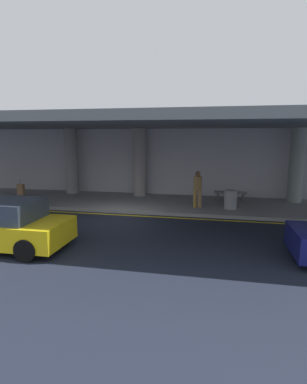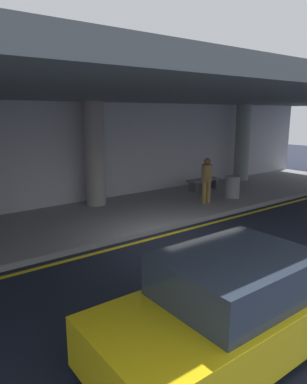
{
  "view_description": "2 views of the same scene",
  "coord_description": "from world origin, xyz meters",
  "px_view_note": "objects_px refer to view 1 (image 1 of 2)",
  "views": [
    {
      "loc": [
        4.09,
        -11.75,
        3.4
      ],
      "look_at": [
        1.17,
        2.61,
        0.73
      ],
      "focal_mm": 28.77,
      "sensor_mm": 36.0,
      "label": 1
    },
    {
      "loc": [
        -5.85,
        -6.73,
        3.4
      ],
      "look_at": [
        0.5,
        1.72,
        1.04
      ],
      "focal_mm": 33.16,
      "sensor_mm": 36.0,
      "label": 2
    }
  ],
  "objects_px": {
    "support_column_far_left": "(71,161)",
    "bench_metal": "(230,194)",
    "person_waiting_for_ride": "(198,187)",
    "trash_bin_steel": "(230,199)",
    "suitcase_upright_primary": "(21,190)",
    "car_yellow_taxi": "(3,225)",
    "support_column_left_mid": "(139,163)",
    "support_column_center": "(297,165)"
  },
  "relations": [
    {
      "from": "support_column_far_left",
      "to": "bench_metal",
      "type": "xyz_separation_m",
      "value": [
        8.86,
        -0.59,
        -1.47
      ]
    },
    {
      "from": "person_waiting_for_ride",
      "to": "support_column_far_left",
      "type": "bearing_deg",
      "value": -114.83
    },
    {
      "from": "bench_metal",
      "to": "trash_bin_steel",
      "type": "xyz_separation_m",
      "value": [
        -0.07,
        -1.65,
        0.07
      ]
    },
    {
      "from": "support_column_far_left",
      "to": "suitcase_upright_primary",
      "type": "relative_size",
      "value": 4.06
    },
    {
      "from": "car_yellow_taxi",
      "to": "bench_metal",
      "type": "xyz_separation_m",
      "value": [
        7.11,
        7.69,
        -0.21
      ]
    },
    {
      "from": "support_column_left_mid",
      "to": "support_column_center",
      "type": "distance_m",
      "value": 8.0
    },
    {
      "from": "support_column_center",
      "to": "person_waiting_for_ride",
      "type": "height_order",
      "value": "support_column_center"
    },
    {
      "from": "car_yellow_taxi",
      "to": "bench_metal",
      "type": "distance_m",
      "value": 10.48
    },
    {
      "from": "support_column_far_left",
      "to": "trash_bin_steel",
      "type": "xyz_separation_m",
      "value": [
        8.79,
        -2.23,
        -1.4
      ]
    },
    {
      "from": "support_column_left_mid",
      "to": "car_yellow_taxi",
      "type": "distance_m",
      "value": 8.67
    },
    {
      "from": "support_column_center",
      "to": "car_yellow_taxi",
      "type": "distance_m",
      "value": 13.24
    },
    {
      "from": "support_column_far_left",
      "to": "person_waiting_for_ride",
      "type": "distance_m",
      "value": 7.71
    },
    {
      "from": "person_waiting_for_ride",
      "to": "support_column_center",
      "type": "bearing_deg",
      "value": 108.39
    },
    {
      "from": "support_column_center",
      "to": "trash_bin_steel",
      "type": "relative_size",
      "value": 4.29
    },
    {
      "from": "person_waiting_for_ride",
      "to": "suitcase_upright_primary",
      "type": "height_order",
      "value": "person_waiting_for_ride"
    },
    {
      "from": "person_waiting_for_ride",
      "to": "bench_metal",
      "type": "height_order",
      "value": "person_waiting_for_ride"
    },
    {
      "from": "person_waiting_for_ride",
      "to": "car_yellow_taxi",
      "type": "bearing_deg",
      "value": -50.37
    },
    {
      "from": "support_column_left_mid",
      "to": "trash_bin_steel",
      "type": "relative_size",
      "value": 4.29
    },
    {
      "from": "suitcase_upright_primary",
      "to": "bench_metal",
      "type": "distance_m",
      "value": 11.37
    },
    {
      "from": "car_yellow_taxi",
      "to": "bench_metal",
      "type": "height_order",
      "value": "car_yellow_taxi"
    },
    {
      "from": "support_column_center",
      "to": "bench_metal",
      "type": "height_order",
      "value": "support_column_center"
    },
    {
      "from": "car_yellow_taxi",
      "to": "trash_bin_steel",
      "type": "height_order",
      "value": "car_yellow_taxi"
    },
    {
      "from": "person_waiting_for_ride",
      "to": "bench_metal",
      "type": "xyz_separation_m",
      "value": [
        1.55,
        1.69,
        -0.61
      ]
    },
    {
      "from": "support_column_left_mid",
      "to": "bench_metal",
      "type": "distance_m",
      "value": 5.11
    },
    {
      "from": "car_yellow_taxi",
      "to": "suitcase_upright_primary",
      "type": "distance_m",
      "value": 8.21
    },
    {
      "from": "support_column_far_left",
      "to": "support_column_left_mid",
      "type": "distance_m",
      "value": 4.0
    },
    {
      "from": "support_column_far_left",
      "to": "support_column_left_mid",
      "type": "xyz_separation_m",
      "value": [
        4.0,
        0.0,
        0.0
      ]
    },
    {
      "from": "support_column_center",
      "to": "suitcase_upright_primary",
      "type": "distance_m",
      "value": 14.63
    },
    {
      "from": "support_column_far_left",
      "to": "support_column_center",
      "type": "distance_m",
      "value": 12.0
    },
    {
      "from": "support_column_far_left",
      "to": "support_column_left_mid",
      "type": "bearing_deg",
      "value": 0.0
    },
    {
      "from": "suitcase_upright_primary",
      "to": "support_column_left_mid",
      "type": "bearing_deg",
      "value": -11.07
    },
    {
      "from": "suitcase_upright_primary",
      "to": "support_column_far_left",
      "type": "bearing_deg",
      "value": 4.62
    },
    {
      "from": "support_column_left_mid",
      "to": "support_column_center",
      "type": "height_order",
      "value": "same"
    },
    {
      "from": "support_column_center",
      "to": "car_yellow_taxi",
      "type": "bearing_deg",
      "value": -141.09
    },
    {
      "from": "support_column_left_mid",
      "to": "support_column_far_left",
      "type": "bearing_deg",
      "value": 180.0
    },
    {
      "from": "bench_metal",
      "to": "trash_bin_steel",
      "type": "bearing_deg",
      "value": -92.3
    },
    {
      "from": "support_column_far_left",
      "to": "support_column_center",
      "type": "bearing_deg",
      "value": 0.0
    },
    {
      "from": "trash_bin_steel",
      "to": "person_waiting_for_ride",
      "type": "bearing_deg",
      "value": -178.3
    },
    {
      "from": "support_column_far_left",
      "to": "person_waiting_for_ride",
      "type": "relative_size",
      "value": 2.17
    },
    {
      "from": "car_yellow_taxi",
      "to": "trash_bin_steel",
      "type": "bearing_deg",
      "value": 42.45
    },
    {
      "from": "support_column_left_mid",
      "to": "trash_bin_steel",
      "type": "xyz_separation_m",
      "value": [
        4.79,
        -2.23,
        -1.4
      ]
    },
    {
      "from": "person_waiting_for_ride",
      "to": "suitcase_upright_primary",
      "type": "relative_size",
      "value": 1.87
    }
  ]
}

